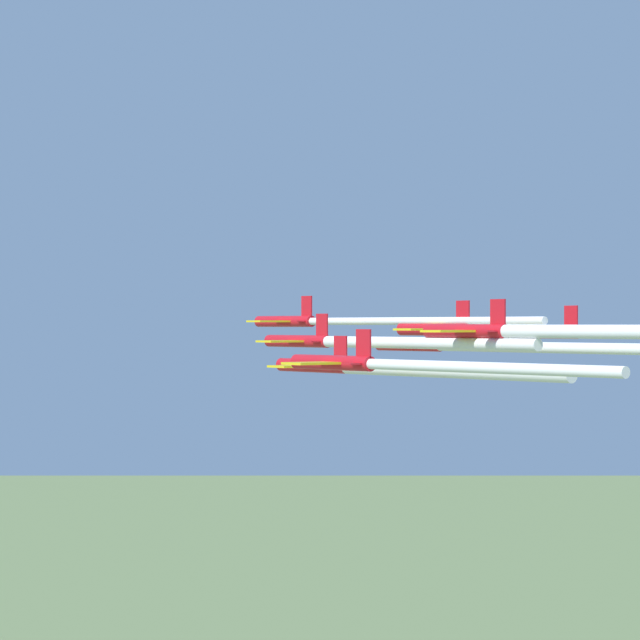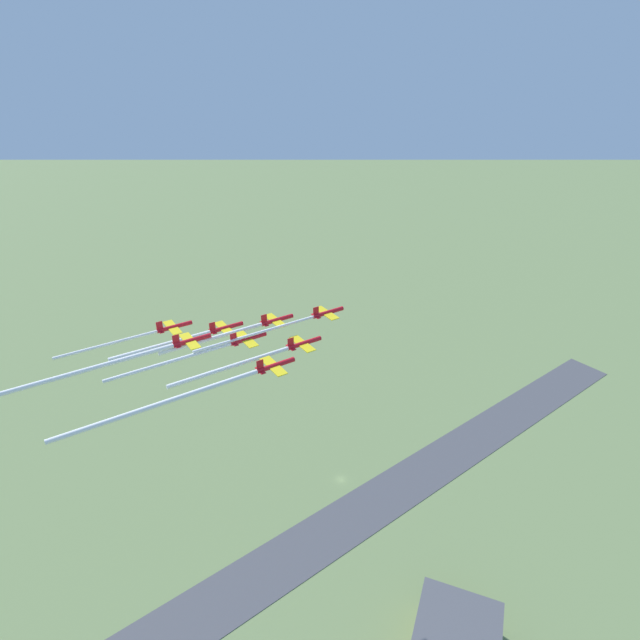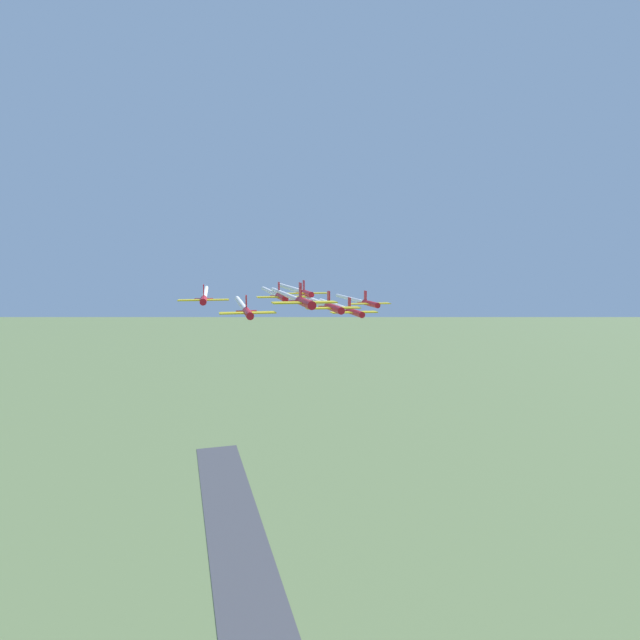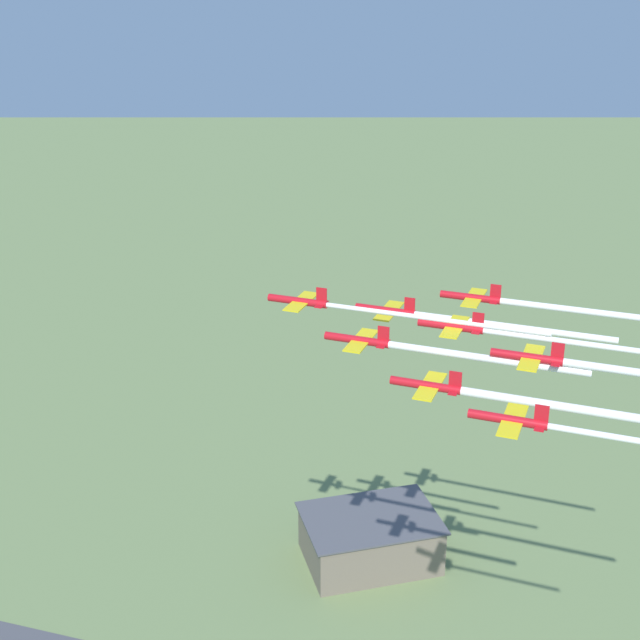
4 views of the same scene
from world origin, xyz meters
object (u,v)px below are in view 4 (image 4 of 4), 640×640
object	(u,v)px
hangar	(370,539)
jet_0	(300,301)
jet_2	(387,310)
jet_4	(453,326)
jet_6	(511,420)
jet_7	(529,357)
jet_1	(359,340)
jet_5	(473,297)
jet_3	(428,385)

from	to	relation	value
hangar	jet_0	size ratio (longest dim) A/B	3.61
jet_0	jet_2	size ratio (longest dim) A/B	1.00
jet_4	jet_6	bearing A→B (deg)	-150.46
hangar	jet_2	bearing A→B (deg)	73.22
jet_7	jet_0	bearing A→B (deg)	78.91
jet_4	jet_6	xyz separation A→B (m)	(2.95, 27.84, -2.92)
jet_1	jet_5	distance (m)	28.01
jet_1	jet_6	world-z (taller)	jet_1
jet_4	jet_5	bearing A→B (deg)	0.00
jet_7	hangar	bearing A→B (deg)	32.99
jet_2	jet_4	distance (m)	16.13
jet_6	hangar	bearing A→B (deg)	27.88
jet_2	hangar	bearing A→B (deg)	18.81
jet_3	jet_5	distance (m)	32.63
jet_0	jet_4	bearing A→B (deg)	-90.00
jet_0	jet_2	xyz separation A→B (m)	(-15.95, 1.43, -2.83)
jet_0	jet_5	world-z (taller)	jet_0
jet_1	jet_4	world-z (taller)	jet_4
jet_3	jet_4	size ratio (longest dim) A/B	1.00
jet_1	jet_6	size ratio (longest dim) A/B	1.00
jet_0	jet_1	size ratio (longest dim) A/B	1.00
jet_0	jet_1	distance (m)	16.17
jet_2	jet_7	distance (m)	32.08
jet_5	jet_2	bearing A→B (deg)	120.47
jet_2	jet_7	size ratio (longest dim) A/B	1.00
jet_2	jet_1	bearing A→B (deg)	-180.00
jet_1	jet_7	bearing A→B (deg)	-90.00
jet_1	jet_4	distance (m)	16.07
jet_3	hangar	bearing A→B (deg)	22.28
hangar	jet_0	distance (m)	113.10
hangar	jet_5	distance (m)	108.60
jet_0	jet_1	world-z (taller)	jet_0
jet_3	jet_0	bearing A→B (deg)	59.53
jet_5	jet_6	xyz separation A→B (m)	(12.40, 41.04, -2.52)
hangar	jet_3	distance (m)	123.81
jet_1	jet_2	world-z (taller)	jet_1
jet_5	jet_7	world-z (taller)	jet_7
jet_3	jet_4	xyz separation A→B (m)	(-9.45, -13.20, 3.63)
jet_1	jet_2	xyz separation A→B (m)	(-9.45, -13.20, -0.60)
jet_2	jet_5	xyz separation A→B (m)	(-15.95, 1.43, 1.52)
jet_3	jet_7	world-z (taller)	jet_7
jet_1	jet_6	bearing A→B (deg)	-120.47
jet_3	jet_7	distance (m)	16.39
jet_0	jet_6	distance (m)	48.19
jet_0	jet_7	distance (m)	42.20
jet_0	jet_7	bearing A→B (deg)	-101.09
jet_3	jet_6	xyz separation A→B (m)	(-6.50, 14.63, 0.71)
jet_3	jet_6	world-z (taller)	jet_6
jet_2	jet_5	bearing A→B (deg)	-59.53
jet_6	jet_7	bearing A→B (deg)	-0.00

